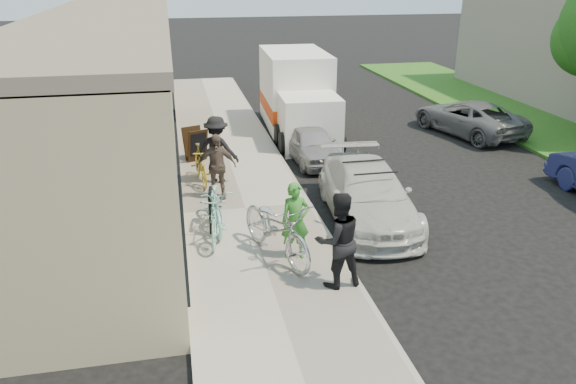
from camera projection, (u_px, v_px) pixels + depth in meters
ground at (368, 267)px, 10.94m from camera, size 120.00×120.00×0.00m
sidewalk at (246, 211)px, 13.26m from camera, size 3.00×34.00×0.15m
curb at (309, 206)px, 13.56m from camera, size 0.12×34.00×0.13m
storefront at (111, 89)px, 16.43m from camera, size 3.60×20.00×4.22m
bike_rack at (211, 206)px, 12.00m from camera, size 0.12×0.62×0.88m
sandwich_board at (196, 144)px, 16.31m from camera, size 0.76×0.77×0.97m
sedan_white at (367, 194)px, 12.78m from camera, size 2.19×4.51×1.31m
sedan_silver at (311, 143)px, 16.75m from camera, size 1.57×3.29×1.09m
moving_truck at (297, 97)px, 19.59m from camera, size 2.30×5.62×2.72m
far_car_gray at (468, 117)px, 19.49m from camera, size 2.96×4.60×1.18m
tandem_bike at (277, 228)px, 10.78m from camera, size 1.60×2.49×1.24m
woman_rider at (295, 221)px, 10.73m from camera, size 0.57×0.38×1.53m
man_standing at (338, 240)px, 9.72m from camera, size 0.94×0.78×1.76m
cruiser_bike_a at (215, 215)px, 11.54m from camera, size 0.73×1.83×1.07m
cruiser_bike_b at (214, 206)px, 12.09m from camera, size 0.77×1.91×0.98m
cruiser_bike_c at (201, 165)px, 14.63m from camera, size 0.64×1.68×0.99m
bystander_a at (217, 150)px, 14.55m from camera, size 1.31×1.06×1.76m
bystander_b at (216, 166)px, 13.54m from camera, size 0.96×0.42×1.62m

